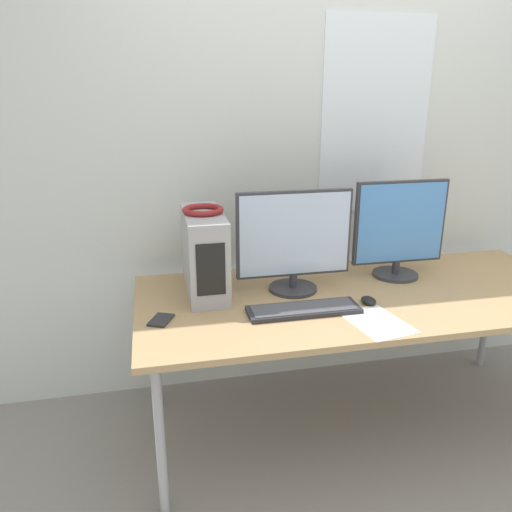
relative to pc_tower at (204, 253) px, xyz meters
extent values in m
plane|color=gray|center=(0.74, -0.65, -0.93)|extent=(14.00, 14.00, 0.00)
cube|color=silver|center=(0.74, 0.41, 0.42)|extent=(8.00, 0.06, 2.70)
cube|color=white|center=(0.99, 0.38, 0.59)|extent=(0.61, 0.01, 1.03)
cube|color=tan|center=(0.74, -0.19, -0.21)|extent=(2.16, 0.93, 0.03)
cylinder|color=#99999E|center=(-0.26, -0.57, -0.58)|extent=(0.04, 0.04, 0.71)
cylinder|color=#99999E|center=(-0.26, 0.20, -0.58)|extent=(0.04, 0.04, 0.71)
cylinder|color=#99999E|center=(1.75, 0.20, -0.58)|extent=(0.04, 0.04, 0.71)
cube|color=#9E9EA3|center=(0.00, 0.00, 0.00)|extent=(0.18, 0.47, 0.39)
cube|color=black|center=(0.00, -0.24, 0.00)|extent=(0.12, 0.00, 0.23)
torus|color=maroon|center=(0.00, 0.00, 0.21)|extent=(0.19, 0.19, 0.03)
cylinder|color=#333338|center=(0.42, -0.07, -0.19)|extent=(0.23, 0.23, 0.02)
cylinder|color=#333338|center=(0.42, -0.07, -0.14)|extent=(0.04, 0.04, 0.07)
cube|color=#333338|center=(0.42, -0.07, 0.09)|extent=(0.55, 0.03, 0.41)
cube|color=silver|center=(0.42, -0.09, 0.09)|extent=(0.53, 0.00, 0.39)
cylinder|color=#333338|center=(0.99, 0.00, -0.19)|extent=(0.23, 0.23, 0.02)
cylinder|color=#333338|center=(0.99, 0.00, -0.14)|extent=(0.04, 0.04, 0.07)
cube|color=#333338|center=(0.99, 0.00, 0.10)|extent=(0.48, 0.03, 0.42)
cube|color=#4C8CD8|center=(0.99, -0.02, 0.10)|extent=(0.46, 0.00, 0.40)
cube|color=#28282D|center=(0.39, -0.33, -0.18)|extent=(0.50, 0.15, 0.02)
cube|color=#47474C|center=(0.39, -0.33, -0.17)|extent=(0.46, 0.13, 0.00)
ellipsoid|color=black|center=(0.71, -0.30, -0.18)|extent=(0.06, 0.09, 0.03)
cube|color=#232328|center=(-0.22, -0.29, -0.19)|extent=(0.12, 0.14, 0.01)
cube|color=white|center=(0.66, -0.49, -0.19)|extent=(0.26, 0.33, 0.00)
camera|label=1|loc=(-0.23, -2.23, 0.73)|focal=35.00mm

